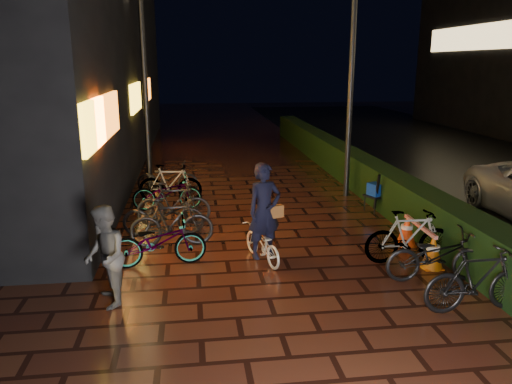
{
  "coord_description": "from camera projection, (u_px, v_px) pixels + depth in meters",
  "views": [
    {
      "loc": [
        -1.72,
        -7.8,
        3.68
      ],
      "look_at": [
        -0.42,
        2.06,
        1.1
      ],
      "focal_mm": 35.0,
      "sensor_mm": 36.0,
      "label": 1
    }
  ],
  "objects": [
    {
      "name": "bystander_person",
      "position": [
        105.0,
        257.0,
        7.62
      ],
      "size": [
        0.78,
        0.91,
        1.61
      ],
      "primitive_type": "imported",
      "rotation": [
        0.0,
        0.0,
        -1.32
      ],
      "color": "#525154",
      "rests_on": "ground"
    },
    {
      "name": "lamp_post_hedge",
      "position": [
        351.0,
        84.0,
        13.49
      ],
      "size": [
        0.54,
        0.21,
        5.67
      ],
      "color": "black",
      "rests_on": "ground"
    },
    {
      "name": "hedge",
      "position": [
        343.0,
        162.0,
        16.6
      ],
      "size": [
        0.7,
        20.0,
        1.0
      ],
      "primitive_type": "cube",
      "color": "black",
      "rests_on": "ground"
    },
    {
      "name": "parked_bikes_storefront",
      "position": [
        167.0,
        202.0,
        11.81
      ],
      "size": [
        2.03,
        6.18,
        1.03
      ],
      "color": "black",
      "rests_on": "ground"
    },
    {
      "name": "cyclist",
      "position": [
        263.0,
        226.0,
        9.34
      ],
      "size": [
        0.88,
        1.42,
        1.93
      ],
      "color": "white",
      "rests_on": "ground"
    },
    {
      "name": "traffic_barrier",
      "position": [
        419.0,
        240.0,
        9.75
      ],
      "size": [
        0.44,
        1.61,
        0.65
      ],
      "color": "orange",
      "rests_on": "ground"
    },
    {
      "name": "parked_bikes_hedge",
      "position": [
        439.0,
        256.0,
        8.49
      ],
      "size": [
        1.93,
        2.5,
        1.03
      ],
      "color": "black",
      "rests_on": "ground"
    },
    {
      "name": "cart_assembly",
      "position": [
        377.0,
        191.0,
        12.61
      ],
      "size": [
        0.7,
        0.75,
        1.06
      ],
      "color": "black",
      "rests_on": "ground"
    },
    {
      "name": "ground",
      "position": [
        296.0,
        282.0,
        8.62
      ],
      "size": [
        80.0,
        80.0,
        0.0
      ],
      "primitive_type": "plane",
      "color": "#381911",
      "rests_on": "ground"
    },
    {
      "name": "lamp_post_sf",
      "position": [
        145.0,
        82.0,
        14.12
      ],
      "size": [
        0.55,
        0.16,
        5.73
      ],
      "color": "black",
      "rests_on": "ground"
    }
  ]
}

